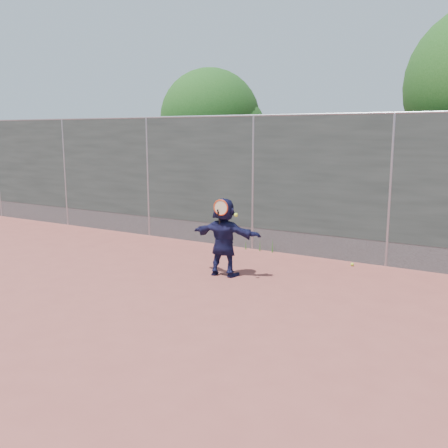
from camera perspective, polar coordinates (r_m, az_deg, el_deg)
The scene contains 7 objects.
ground at distance 8.65m, azimuth -7.46°, elevation -7.40°, with size 80.00×80.00×0.00m, color #9E4C42.
player at distance 9.22m, azimuth 0.00°, elevation -1.49°, with size 1.36×0.43×1.46m, color #16183E.
ball_ground at distance 10.33m, azimuth 14.45°, elevation -4.49°, with size 0.07×0.07×0.07m, color #CBE633.
fence at distance 11.25m, azimuth 3.35°, elevation 5.04°, with size 20.00×0.06×3.03m.
swing_action at distance 8.91m, azimuth -0.21°, elevation 1.70°, with size 0.52×0.16×0.51m.
tree_left at distance 15.26m, azimuth -1.00°, elevation 11.57°, with size 3.15×3.00×4.53m.
weed_clump at distance 11.25m, azimuth 4.34°, elevation -2.45°, with size 0.68×0.07×0.30m.
Camera 1 is at (5.09, -6.48, 2.64)m, focal length 40.00 mm.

